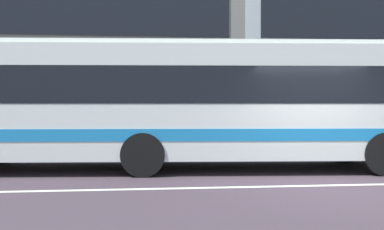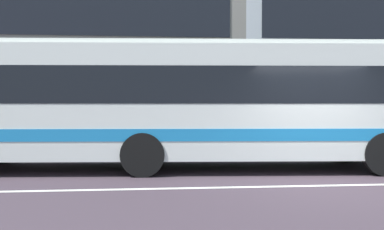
# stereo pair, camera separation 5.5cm
# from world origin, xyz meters

# --- Properties ---
(ground_plane) EXTENTS (160.00, 160.00, 0.00)m
(ground_plane) POSITION_xyz_m (0.00, 0.00, 0.00)
(ground_plane) COLOR #40333D
(lane_centre_line) EXTENTS (60.00, 0.16, 0.01)m
(lane_centre_line) POSITION_xyz_m (0.00, 0.00, 0.00)
(lane_centre_line) COLOR silver
(lane_centre_line) RESTS_ON ground_plane
(hedge_row_far) EXTENTS (15.99, 1.10, 1.12)m
(hedge_row_far) POSITION_xyz_m (2.01, 6.49, 0.56)
(hedge_row_far) COLOR #2D5C2D
(hedge_row_far) RESTS_ON ground_plane
(apartment_block_left) EXTENTS (18.97, 9.84, 9.71)m
(apartment_block_left) POSITION_xyz_m (-8.66, 16.56, 4.86)
(apartment_block_left) COLOR gray
(apartment_block_left) RESTS_ON ground_plane
(apartment_block_right) EXTENTS (18.32, 9.84, 9.73)m
(apartment_block_right) POSITION_xyz_m (9.99, 16.56, 4.86)
(apartment_block_right) COLOR silver
(apartment_block_right) RESTS_ON ground_plane
(transit_bus) EXTENTS (11.77, 3.32, 3.13)m
(transit_bus) POSITION_xyz_m (-3.00, 2.56, 1.73)
(transit_bus) COLOR silver
(transit_bus) RESTS_ON ground_plane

